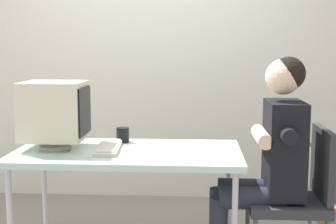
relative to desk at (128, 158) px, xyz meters
The scene contains 7 objects.
wall_back 1.64m from the desk, 77.91° to the left, with size 8.00×0.10×3.00m, color silver.
desk is the anchor object (origin of this frame).
crt_monitor 0.56m from the desk, behind, with size 0.40×0.34×0.43m.
keyboard 0.14m from the desk, behind, with size 0.17×0.44×0.03m.
office_chair 1.09m from the desk, ahead, with size 0.48×0.48×0.91m.
person_seated 0.89m from the desk, ahead, with size 0.69×0.58×1.35m.
desk_mug 0.28m from the desk, 106.06° to the left, with size 0.09×0.10×0.10m.
Camera 1 is at (0.44, -2.91, 1.41)m, focal length 50.00 mm.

